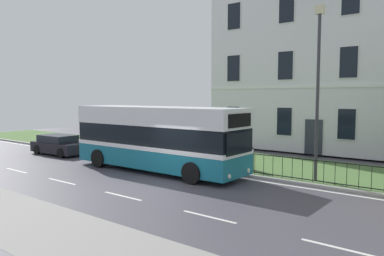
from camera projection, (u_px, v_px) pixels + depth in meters
name	position (u px, v px, depth m)	size (l,w,h in m)	color
ground_plane	(175.00, 182.00, 16.60)	(60.00, 56.00, 0.18)	#44414B
georgian_townhouse	(342.00, 50.00, 27.21)	(16.04, 10.64, 13.85)	silver
iron_verge_railing	(255.00, 163.00, 17.67)	(12.94, 0.04, 0.97)	black
single_decker_bus	(157.00, 137.00, 18.89)	(9.60, 2.67, 3.24)	#166981
parked_hatchback_00	(60.00, 145.00, 24.43)	(4.04, 2.00, 1.26)	black
street_lamp_post	(318.00, 82.00, 16.08)	(0.36, 0.24, 7.46)	#333338
litter_bin	(249.00, 158.00, 18.62)	(0.47, 0.47, 1.16)	black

